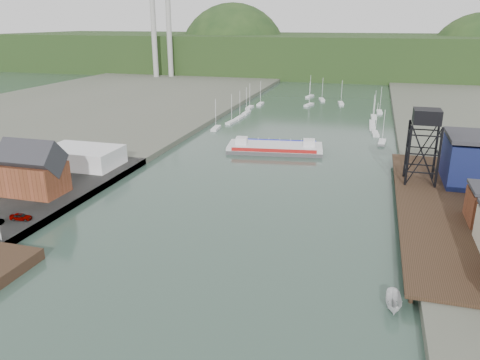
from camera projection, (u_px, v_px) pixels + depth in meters
The scene contains 13 objects.
ground at pixel (160, 316), 59.64m from camera, with size 600.00×600.00×0.00m, color #293F33.
west_land at pixel (10, 133), 156.22m from camera, with size 120.00×400.00×3.20m, color #4C5142.
west_quay at pixel (10, 216), 87.92m from camera, with size 16.00×80.00×1.60m, color slate.
east_pier at pixel (434, 205), 90.39m from camera, with size 14.00×70.00×2.45m.
harbor_building at pixel (33, 173), 95.82m from camera, with size 12.20×8.20×8.90m.
white_shed at pixel (82, 157), 115.26m from camera, with size 18.00×12.00×4.50m, color silver.
lift_tower at pixel (426, 121), 98.28m from camera, with size 6.50×6.50×16.00m.
marina_sailboats at pixel (310, 114), 185.48m from camera, with size 57.71×92.65×0.90m.
smokestacks at pixel (161, 30), 288.86m from camera, with size 11.20×8.20×60.00m.
distant_hills at pixel (336, 58), 331.48m from camera, with size 500.00×120.00×80.00m.
chain_ferry at pixel (275, 148), 133.95m from camera, with size 27.99×14.33×3.85m.
motorboat at pixel (394, 303), 60.68m from camera, with size 2.00×5.31×2.05m, color silver.
car_west_a at pixel (21, 217), 84.14m from camera, with size 1.53×3.79×1.29m, color #999999.
Camera 1 is at (23.76, -46.03, 35.79)m, focal length 35.00 mm.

